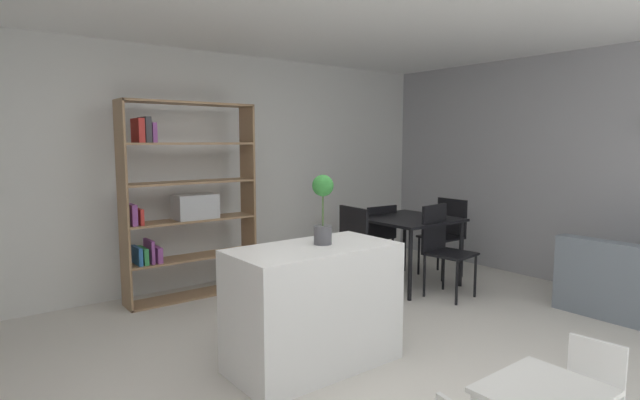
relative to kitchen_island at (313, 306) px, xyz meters
The scene contains 12 objects.
ground_plane 0.56m from the kitchen_island, 52.86° to the right, with size 9.46×9.46×0.00m, color beige.
back_partition 2.68m from the kitchen_island, 85.39° to the left, with size 6.87×0.06×2.66m, color silver.
right_partition_gray 3.73m from the kitchen_island, ahead, with size 0.06×5.63×2.66m, color #9E9EA3.
kitchen_island is the anchor object (origin of this frame).
potted_plant_on_island 0.75m from the kitchen_island, 10.66° to the left, with size 0.16×0.16×0.51m.
open_bookshelf 2.20m from the kitchen_island, 92.32° to the left, with size 1.40×0.31×2.05m.
child_chair_right 1.81m from the kitchen_island, 71.43° to the right, with size 0.32×0.32×0.58m.
dining_table 2.37m from the kitchen_island, 25.81° to the left, with size 0.97×0.98×0.78m.
dining_chair_island_side 1.76m from the kitchen_island, 36.22° to the left, with size 0.49×0.49×0.97m.
dining_chair_near 2.18m from the kitchen_island, 13.83° to the left, with size 0.48×0.49×0.97m.
dining_chair_window_side 3.01m from the kitchen_island, 19.94° to the left, with size 0.43×0.45×0.94m.
dining_chair_far 2.63m from the kitchen_island, 36.10° to the left, with size 0.48×0.47×0.87m.
Camera 1 is at (-2.32, -2.56, 1.65)m, focal length 27.99 mm.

